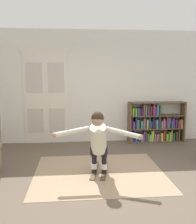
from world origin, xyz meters
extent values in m
plane|color=brown|center=(0.00, 0.00, 0.00)|extent=(7.20, 7.20, 0.00)
cube|color=silver|center=(0.00, 2.60, 1.45)|extent=(6.00, 0.10, 2.90)
cube|color=silver|center=(-1.49, 2.54, 1.18)|extent=(0.55, 0.04, 2.35)
cube|color=beige|center=(-1.49, 2.52, 1.69)|extent=(0.41, 0.01, 0.76)
cube|color=beige|center=(-1.49, 2.52, 0.59)|extent=(0.41, 0.01, 0.64)
cube|color=silver|center=(-0.94, 2.54, 1.18)|extent=(0.55, 0.04, 2.35)
cube|color=beige|center=(-0.94, 2.52, 1.69)|extent=(0.41, 0.01, 0.76)
cube|color=beige|center=(-0.94, 2.52, 0.59)|extent=(0.41, 0.01, 0.64)
cube|color=silver|center=(-1.22, 2.54, 2.40)|extent=(1.22, 0.04, 0.10)
cube|color=tan|center=(-0.05, 0.37, 0.00)|extent=(2.34, 1.99, 0.01)
cube|color=brown|center=(0.94, 2.39, 0.53)|extent=(0.04, 0.30, 1.06)
cube|color=brown|center=(2.40, 2.39, 0.53)|extent=(0.04, 0.30, 1.06)
cube|color=brown|center=(1.67, 2.39, 0.01)|extent=(1.46, 0.30, 0.02)
cube|color=brown|center=(1.67, 2.39, 0.36)|extent=(1.46, 0.30, 0.02)
cube|color=brown|center=(1.67, 2.39, 0.70)|extent=(1.46, 0.30, 0.02)
cube|color=brown|center=(1.67, 2.39, 1.05)|extent=(1.46, 0.30, 0.02)
cube|color=olive|center=(0.99, 2.38, 0.12)|extent=(0.05, 0.23, 0.20)
cube|color=#2828C3|center=(1.05, 2.37, 0.16)|extent=(0.05, 0.15, 0.28)
cube|color=teal|center=(1.13, 2.40, 0.11)|extent=(0.04, 0.21, 0.19)
cube|color=navy|center=(1.20, 2.40, 0.12)|extent=(0.06, 0.21, 0.20)
cube|color=slate|center=(1.28, 2.39, 0.12)|extent=(0.06, 0.24, 0.20)
cube|color=purple|center=(1.35, 2.38, 0.16)|extent=(0.05, 0.14, 0.28)
cube|color=#2C634A|center=(1.39, 2.40, 0.15)|extent=(0.05, 0.21, 0.26)
cube|color=#CB5C36|center=(1.44, 2.39, 0.12)|extent=(0.05, 0.17, 0.21)
cube|color=#59D37A|center=(1.50, 2.38, 0.11)|extent=(0.05, 0.21, 0.19)
cube|color=#AFD63A|center=(1.56, 2.41, 0.16)|extent=(0.06, 0.24, 0.28)
cube|color=#CC7669|center=(1.63, 2.39, 0.12)|extent=(0.03, 0.23, 0.20)
cube|color=#C260BE|center=(1.69, 2.38, 0.12)|extent=(0.05, 0.18, 0.20)
cube|color=#5C6C3B|center=(1.76, 2.41, 0.11)|extent=(0.06, 0.15, 0.18)
cube|color=#D2D042|center=(1.82, 2.38, 0.13)|extent=(0.06, 0.16, 0.21)
cube|color=#AC2338|center=(1.88, 2.38, 0.17)|extent=(0.04, 0.16, 0.29)
cube|color=#53BD30|center=(1.96, 2.38, 0.12)|extent=(0.06, 0.20, 0.19)
cube|color=#9E9C44|center=(2.04, 2.38, 0.14)|extent=(0.06, 0.23, 0.23)
cube|color=#7CBD38|center=(2.10, 2.39, 0.16)|extent=(0.03, 0.15, 0.29)
cube|color=#2E6367|center=(2.14, 2.39, 0.12)|extent=(0.04, 0.23, 0.21)
cube|color=#4F241C|center=(2.20, 2.38, 0.15)|extent=(0.05, 0.24, 0.27)
cube|color=#306F4A|center=(2.24, 2.41, 0.14)|extent=(0.04, 0.19, 0.24)
cube|color=#76624C|center=(2.30, 2.40, 0.17)|extent=(0.03, 0.15, 0.29)
cube|color=#4D154B|center=(0.99, 2.41, 0.50)|extent=(0.06, 0.21, 0.28)
cube|color=#7C4A99|center=(1.05, 2.38, 0.46)|extent=(0.04, 0.21, 0.18)
cube|color=navy|center=(1.11, 2.39, 0.51)|extent=(0.03, 0.21, 0.30)
cube|color=#938157|center=(1.16, 2.38, 0.48)|extent=(0.04, 0.16, 0.24)
cube|color=#2D3653|center=(1.20, 2.40, 0.49)|extent=(0.04, 0.19, 0.24)
cube|color=teal|center=(1.27, 2.40, 0.46)|extent=(0.05, 0.19, 0.20)
cube|color=#8E5C5E|center=(1.34, 2.41, 0.50)|extent=(0.06, 0.18, 0.27)
cube|color=#B7C37C|center=(1.41, 2.40, 0.48)|extent=(0.04, 0.21, 0.24)
cube|color=#425972|center=(1.48, 2.39, 0.50)|extent=(0.03, 0.15, 0.27)
cube|color=teal|center=(1.53, 2.40, 0.46)|extent=(0.03, 0.15, 0.19)
cube|color=#3A294D|center=(1.57, 2.39, 0.51)|extent=(0.03, 0.22, 0.29)
cube|color=#A72C4D|center=(1.63, 2.40, 0.47)|extent=(0.03, 0.17, 0.21)
cube|color=teal|center=(1.67, 2.39, 0.49)|extent=(0.06, 0.22, 0.24)
cube|color=#572555|center=(1.74, 2.38, 0.52)|extent=(0.05, 0.19, 0.30)
cube|color=#54B057|center=(1.80, 2.40, 0.46)|extent=(0.04, 0.24, 0.19)
cube|color=#A06074|center=(1.85, 2.39, 0.49)|extent=(0.04, 0.24, 0.26)
cube|color=purple|center=(1.90, 2.39, 0.46)|extent=(0.04, 0.18, 0.20)
cube|color=#A45A3B|center=(1.96, 2.41, 0.51)|extent=(0.05, 0.18, 0.30)
cube|color=#415A8F|center=(2.01, 2.39, 0.51)|extent=(0.07, 0.14, 0.28)
cube|color=#177835|center=(2.08, 2.38, 0.46)|extent=(0.03, 0.16, 0.20)
cube|color=purple|center=(2.13, 2.40, 0.49)|extent=(0.06, 0.15, 0.25)
cube|color=#534682|center=(2.21, 2.40, 0.48)|extent=(0.04, 0.15, 0.22)
cube|color=#A03536|center=(2.27, 2.40, 0.48)|extent=(0.05, 0.24, 0.22)
cube|color=olive|center=(2.33, 2.37, 0.48)|extent=(0.06, 0.24, 0.24)
cube|color=#5ABD8E|center=(0.98, 2.39, 0.82)|extent=(0.03, 0.18, 0.22)
cube|color=gold|center=(1.04, 2.40, 0.81)|extent=(0.04, 0.18, 0.20)
cube|color=#7BCD4A|center=(1.10, 2.37, 0.81)|extent=(0.04, 0.18, 0.20)
cube|color=teal|center=(1.15, 2.39, 0.81)|extent=(0.03, 0.15, 0.20)
cube|color=#65344E|center=(1.20, 2.38, 0.81)|extent=(0.04, 0.17, 0.19)
cube|color=#35135C|center=(1.26, 2.39, 0.81)|extent=(0.05, 0.17, 0.21)
cube|color=#BA5340|center=(1.32, 2.40, 0.86)|extent=(0.04, 0.18, 0.29)
cube|color=#3F7A53|center=(1.37, 2.41, 0.85)|extent=(0.04, 0.24, 0.28)
cube|color=#59446E|center=(1.43, 2.41, 0.84)|extent=(0.03, 0.24, 0.27)
cube|color=maroon|center=(1.50, 2.40, 0.83)|extent=(0.05, 0.19, 0.24)
cube|color=#9C3747|center=(1.57, 2.40, 0.86)|extent=(0.04, 0.21, 0.29)
cube|color=#3C2B94|center=(1.62, 2.41, 0.83)|extent=(0.05, 0.22, 0.23)
cube|color=#5791BB|center=(1.69, 2.40, 0.85)|extent=(0.04, 0.17, 0.27)
cube|color=#36532A|center=(1.76, 2.39, 0.83)|extent=(0.05, 0.15, 0.24)
cylinder|color=#937A58|center=(-1.91, 0.76, 0.21)|extent=(0.05, 0.05, 0.42)
cube|color=brown|center=(-0.14, 0.38, 0.01)|extent=(0.22, 0.73, 0.01)
cube|color=brown|center=(-0.08, 0.71, 0.05)|extent=(0.11, 0.13, 0.06)
cube|color=black|center=(-0.14, 0.36, 0.04)|extent=(0.10, 0.13, 0.04)
cube|color=brown|center=(0.04, 0.35, 0.01)|extent=(0.22, 0.73, 0.01)
cube|color=brown|center=(0.10, 0.67, 0.05)|extent=(0.11, 0.13, 0.06)
cube|color=black|center=(0.03, 0.33, 0.04)|extent=(0.10, 0.13, 0.04)
cylinder|color=white|center=(-0.14, 0.38, 0.13)|extent=(0.13, 0.13, 0.10)
cylinder|color=black|center=(-0.14, 0.38, 0.33)|extent=(0.11, 0.11, 0.30)
cylinder|color=black|center=(-0.14, 0.36, 0.43)|extent=(0.13, 0.13, 0.22)
cylinder|color=white|center=(0.04, 0.35, 0.13)|extent=(0.13, 0.13, 0.10)
cylinder|color=black|center=(0.04, 0.35, 0.33)|extent=(0.11, 0.11, 0.30)
cylinder|color=black|center=(0.03, 0.32, 0.43)|extent=(0.13, 0.13, 0.22)
cube|color=black|center=(-0.06, 0.34, 0.44)|extent=(0.33, 0.23, 0.14)
cylinder|color=beige|center=(-0.08, 0.23, 0.67)|extent=(0.37, 0.52, 0.59)
sphere|color=tan|center=(-0.11, 0.06, 1.04)|extent=(0.23, 0.23, 0.20)
sphere|color=#382619|center=(-0.11, 0.07, 1.08)|extent=(0.25, 0.25, 0.21)
cylinder|color=beige|center=(-0.53, 0.11, 0.84)|extent=(0.59, 0.15, 0.17)
sphere|color=tan|center=(-0.81, 0.07, 0.80)|extent=(0.11, 0.11, 0.09)
cylinder|color=beige|center=(0.30, -0.05, 0.84)|extent=(0.55, 0.35, 0.17)
sphere|color=tan|center=(0.55, -0.19, 0.80)|extent=(0.11, 0.11, 0.09)
camera|label=1|loc=(-0.48, -4.01, 1.80)|focal=40.49mm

